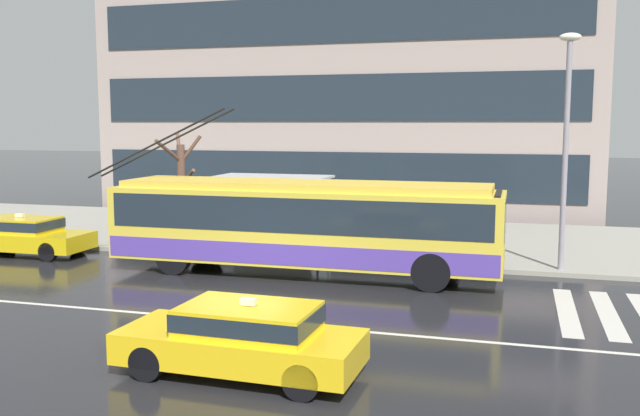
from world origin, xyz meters
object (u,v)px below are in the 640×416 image
Objects in this scene: pedestrian_approaching_curb at (288,199)px; street_lamp at (566,132)px; taxi_oncoming_near at (243,336)px; pedestrian_at_shelter at (456,229)px; bus_shelter at (276,192)px; trolleybus at (304,223)px; taxi_queued_behind_bus at (24,234)px; street_tree_bare at (181,183)px.

pedestrian_approaching_curb is 9.74m from street_lamp.
pedestrian_at_shelter reaches higher than taxi_oncoming_near.
bus_shelter is 9.65m from street_lamp.
trolleybus is 10.01m from taxi_queued_behind_bus.
taxi_oncoming_near is at bearing -74.90° from pedestrian_approaching_curb.
street_tree_bare reaches higher than taxi_oncoming_near.
street_lamp is (3.12, -0.71, 3.06)m from pedestrian_at_shelter.
pedestrian_at_shelter is 4.43m from street_lamp.
taxi_oncoming_near is at bearing -73.07° from bus_shelter.
trolleybus reaches higher than pedestrian_approaching_curb.
street_lamp is (7.25, 2.08, 2.65)m from trolleybus.
trolleybus reaches higher than taxi_oncoming_near.
street_lamp is (9.17, -2.19, 2.43)m from pedestrian_approaching_curb.
taxi_queued_behind_bus and taxi_oncoming_near have the same top height.
trolleybus is 4.00m from bus_shelter.
street_lamp reaches higher than street_tree_bare.
taxi_queued_behind_bus is 2.72× the size of pedestrian_at_shelter.
taxi_queued_behind_bus is 17.66m from street_lamp.
bus_shelter is at bearing -14.15° from street_tree_bare.
taxi_oncoming_near is 12.25m from street_lamp.
bus_shelter is 2.03× the size of pedestrian_approaching_curb.
pedestrian_at_shelter is at bearing -8.93° from street_tree_bare.
trolleybus is at bearing -145.90° from pedestrian_at_shelter.
pedestrian_approaching_curb is at bearing 80.14° from bus_shelter.
pedestrian_approaching_curb is at bearing -1.95° from street_tree_bare.
street_tree_bare reaches higher than bus_shelter.
pedestrian_at_shelter is at bearing 76.09° from taxi_oncoming_near.
bus_shelter is 6.30m from pedestrian_at_shelter.
street_lamp reaches higher than trolleybus.
trolleybus is 4.69m from pedestrian_approaching_curb.
trolleybus is 3.25× the size of street_tree_bare.
pedestrian_at_shelter is at bearing 34.10° from trolleybus.
street_lamp reaches higher than taxi_oncoming_near.
pedestrian_at_shelter is at bearing -5.36° from bus_shelter.
street_lamp is at bearing -7.91° from bus_shelter.
trolleybus is 1.86× the size of street_lamp.
pedestrian_approaching_curb is 4.31m from street_tree_bare.
taxi_oncoming_near is at bearing -80.04° from trolleybus.
street_tree_bare is at bearing 178.05° from pedestrian_approaching_curb.
pedestrian_approaching_curb is 0.49× the size of street_tree_bare.
bus_shelter reaches higher than pedestrian_at_shelter.
bus_shelter is 2.39× the size of pedestrian_at_shelter.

